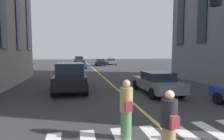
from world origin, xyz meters
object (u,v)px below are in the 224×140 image
Objects in this scene: pedestrian_far at (126,109)px; car_black_parked_b at (70,77)px; car_grey_mid at (111,61)px; pedestrian_near at (169,125)px; car_blue_near at (81,64)px; car_black_oncoming at (79,60)px; car_grey_far at (156,82)px; car_black_parked_a at (100,62)px.

car_black_parked_b is at bearing 13.67° from pedestrian_far.
car_grey_mid is at bearing -9.86° from pedestrian_far.
pedestrian_near is 0.94× the size of pedestrian_far.
car_blue_near is (-9.79, 6.99, 0.00)m from car_grey_mid.
car_grey_far is at bearing -172.00° from car_black_oncoming.
car_black_parked_b is at bearing 168.22° from car_black_parked_a.
car_black_oncoming is 36.30m from pedestrian_far.
car_grey_far is 0.94× the size of car_black_oncoming.
car_black_oncoming is 5.64m from car_black_parked_a.
car_grey_far is 0.94× the size of car_black_parked_b.
car_black_parked_a is (-3.70, -4.25, -0.27)m from car_black_oncoming.
car_grey_mid is 7.10m from car_black_oncoming.
pedestrian_near is at bearing -148.59° from pedestrian_far.
car_blue_near is at bearing 146.27° from car_black_parked_a.
car_black_parked_b is at bearing 71.30° from car_grey_far.
car_black_oncoming is at bearing 48.96° from car_black_parked_a.
car_grey_mid is 2.51× the size of pedestrian_far.
car_black_parked_b is (1.80, 5.31, 0.27)m from car_grey_far.
car_black_parked_b is at bearing 164.28° from car_grey_mid.
pedestrian_far is (-32.59, 3.45, 0.18)m from car_black_parked_a.
car_black_parked_b is 1.00× the size of car_black_oncoming.
pedestrian_near is at bearing -177.67° from car_black_oncoming.
car_blue_near is at bearing 1.54° from pedestrian_far.
car_black_parked_b is 8.96m from pedestrian_near.
pedestrian_near is (-37.47, -1.52, -0.14)m from car_black_oncoming.
car_black_parked_b and car_black_oncoming have the same top height.
car_blue_near is 1.13× the size of car_black_parked_a.
pedestrian_far reaches higher than pedestrian_near.
car_black_parked_a is 2.22× the size of pedestrian_far.
car_black_parked_a reaches higher than car_blue_near.
car_grey_far is 1.13× the size of car_black_parked_a.
pedestrian_far is at bearing -178.46° from car_blue_near.
car_black_oncoming is at bearing 2.33° from pedestrian_near.
pedestrian_near is (-8.60, -2.52, -0.14)m from car_black_parked_b.
pedestrian_near is at bearing -177.03° from car_blue_near.
car_black_oncoming is 2.68× the size of pedestrian_far.
car_grey_mid is at bearing -91.08° from car_black_oncoming.
car_grey_far is 6.62m from pedestrian_far.
car_black_oncoming is 2.85× the size of pedestrian_near.
car_blue_near is 7.48m from car_black_parked_a.
car_black_parked_b reaches higher than pedestrian_near.
pedestrian_far reaches higher than car_black_parked_a.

